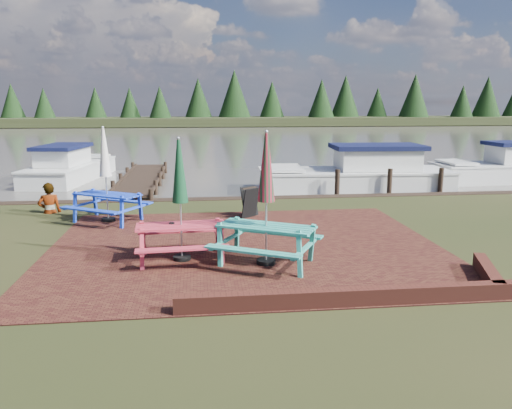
{
  "coord_description": "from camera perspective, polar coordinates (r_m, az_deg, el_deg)",
  "views": [
    {
      "loc": [
        -1.04,
        -10.13,
        3.31
      ],
      "look_at": [
        0.25,
        1.05,
        1.0
      ],
      "focal_mm": 35.0,
      "sensor_mm": 36.0,
      "label": 1
    }
  ],
  "objects": [
    {
      "name": "ground",
      "position": [
        10.71,
        -0.68,
        -6.4
      ],
      "size": [
        120.0,
        120.0,
        0.0
      ],
      "primitive_type": "plane",
      "color": "black",
      "rests_on": "ground"
    },
    {
      "name": "boat_near",
      "position": [
        20.38,
        11.63,
        3.19
      ],
      "size": [
        7.66,
        3.02,
        2.04
      ],
      "rotation": [
        0.0,
        0.0,
        1.52
      ],
      "color": "silver",
      "rests_on": "ground"
    },
    {
      "name": "boat_far",
      "position": [
        25.05,
        26.77,
        3.66
      ],
      "size": [
        6.32,
        2.39,
        1.96
      ],
      "rotation": [
        0.0,
        0.0,
        1.6
      ],
      "color": "silver",
      "rests_on": "ground"
    },
    {
      "name": "person",
      "position": [
        16.28,
        -22.72,
        2.27
      ],
      "size": [
        0.76,
        0.59,
        1.85
      ],
      "primitive_type": "imported",
      "rotation": [
        0.0,
        0.0,
        3.39
      ],
      "color": "gray",
      "rests_on": "ground"
    },
    {
      "name": "chalkboard",
      "position": [
        14.53,
        -0.7,
        0.28
      ],
      "size": [
        0.57,
        0.8,
        0.88
      ],
      "rotation": [
        0.0,
        0.0,
        0.64
      ],
      "color": "black",
      "rests_on": "ground"
    },
    {
      "name": "brick_wall",
      "position": [
        8.93,
        15.03,
        -9.55
      ],
      "size": [
        6.21,
        1.79,
        0.3
      ],
      "color": "#4C1E16",
      "rests_on": "ground"
    },
    {
      "name": "far_treeline",
      "position": [
        76.14,
        -5.92,
        11.53
      ],
      "size": [
        120.0,
        10.0,
        8.1
      ],
      "color": "black",
      "rests_on": "ground"
    },
    {
      "name": "picnic_table_red",
      "position": [
        10.58,
        -8.58,
        -1.66
      ],
      "size": [
        1.98,
        1.79,
        2.59
      ],
      "rotation": [
        0.0,
        0.0,
        0.07
      ],
      "color": "#BF3142",
      "rests_on": "ground"
    },
    {
      "name": "boat_jetty",
      "position": [
        24.19,
        -20.54,
        3.85
      ],
      "size": [
        3.09,
        6.58,
        1.83
      ],
      "rotation": [
        0.0,
        0.0,
        -0.15
      ],
      "color": "silver",
      "rests_on": "ground"
    },
    {
      "name": "jetty",
      "position": [
        21.78,
        -13.0,
        2.87
      ],
      "size": [
        1.76,
        9.08,
        1.0
      ],
      "color": "black",
      "rests_on": "ground"
    },
    {
      "name": "picnic_table_teal",
      "position": [
        10.19,
        1.17,
        -1.73
      ],
      "size": [
        2.58,
        2.49,
        2.74
      ],
      "rotation": [
        0.0,
        0.0,
        -0.51
      ],
      "color": "teal",
      "rests_on": "ground"
    },
    {
      "name": "paving",
      "position": [
        11.66,
        -1.19,
        -4.85
      ],
      "size": [
        9.0,
        7.5,
        0.02
      ],
      "primitive_type": "cube",
      "color": "#361411",
      "rests_on": "ground"
    },
    {
      "name": "water",
      "position": [
        47.26,
        -5.35,
        7.54
      ],
      "size": [
        120.0,
        60.0,
        0.02
      ],
      "primitive_type": "cube",
      "color": "#403D37",
      "rests_on": "ground"
    },
    {
      "name": "picnic_table_blue",
      "position": [
        14.53,
        -16.71,
        1.67
      ],
      "size": [
        2.5,
        2.43,
        2.64
      ],
      "rotation": [
        0.0,
        0.0,
        -0.55
      ],
      "color": "blue",
      "rests_on": "ground"
    }
  ]
}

